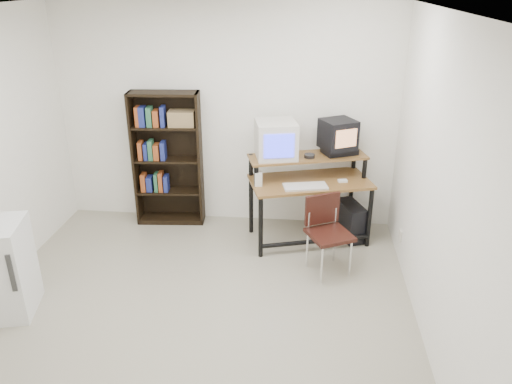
# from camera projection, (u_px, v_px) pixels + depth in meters

# --- Properties ---
(floor) EXTENTS (4.00, 4.00, 0.01)m
(floor) POSITION_uv_depth(u_px,v_px,m) (194.00, 314.00, 4.55)
(floor) COLOR #A7A18A
(floor) RESTS_ON ground
(ceiling) EXTENTS (4.00, 4.00, 0.01)m
(ceiling) POSITION_uv_depth(u_px,v_px,m) (176.00, 11.00, 3.51)
(ceiling) COLOR white
(ceiling) RESTS_ON back_wall
(back_wall) EXTENTS (4.00, 0.01, 2.60)m
(back_wall) POSITION_uv_depth(u_px,v_px,m) (226.00, 118.00, 5.85)
(back_wall) COLOR white
(back_wall) RESTS_ON floor
(front_wall) EXTENTS (4.00, 0.01, 2.60)m
(front_wall) POSITION_uv_depth(u_px,v_px,m) (83.00, 353.00, 2.20)
(front_wall) COLOR white
(front_wall) RESTS_ON floor
(right_wall) EXTENTS (0.01, 4.00, 2.60)m
(right_wall) POSITION_uv_depth(u_px,v_px,m) (441.00, 192.00, 3.84)
(right_wall) COLOR white
(right_wall) RESTS_ON floor
(computer_desk) EXTENTS (1.45, 1.01, 0.98)m
(computer_desk) POSITION_uv_depth(u_px,v_px,m) (309.00, 183.00, 5.59)
(computer_desk) COLOR brown
(computer_desk) RESTS_ON floor
(crt_monitor) EXTENTS (0.52, 0.52, 0.41)m
(crt_monitor) POSITION_uv_depth(u_px,v_px,m) (276.00, 140.00, 5.47)
(crt_monitor) COLOR beige
(crt_monitor) RESTS_ON computer_desk
(vcr) EXTENTS (0.43, 0.38, 0.08)m
(vcr) POSITION_uv_depth(u_px,v_px,m) (339.00, 151.00, 5.63)
(vcr) COLOR black
(vcr) RESTS_ON computer_desk
(crt_tv) EXTENTS (0.46, 0.46, 0.33)m
(crt_tv) POSITION_uv_depth(u_px,v_px,m) (338.00, 134.00, 5.54)
(crt_tv) COLOR black
(crt_tv) RESTS_ON vcr
(cd_spindle) EXTENTS (0.13, 0.13, 0.05)m
(cd_spindle) POSITION_uv_depth(u_px,v_px,m) (309.00, 157.00, 5.51)
(cd_spindle) COLOR #26262B
(cd_spindle) RESTS_ON computer_desk
(keyboard) EXTENTS (0.50, 0.31, 0.03)m
(keyboard) POSITION_uv_depth(u_px,v_px,m) (305.00, 187.00, 5.37)
(keyboard) COLOR beige
(keyboard) RESTS_ON computer_desk
(mousepad) EXTENTS (0.27, 0.24, 0.01)m
(mousepad) POSITION_uv_depth(u_px,v_px,m) (344.00, 183.00, 5.51)
(mousepad) COLOR black
(mousepad) RESTS_ON computer_desk
(mouse) EXTENTS (0.11, 0.08, 0.03)m
(mouse) POSITION_uv_depth(u_px,v_px,m) (343.00, 181.00, 5.52)
(mouse) COLOR white
(mouse) RESTS_ON mousepad
(desk_speaker) EXTENTS (0.09, 0.09, 0.17)m
(desk_speaker) POSITION_uv_depth(u_px,v_px,m) (258.00, 180.00, 5.39)
(desk_speaker) COLOR beige
(desk_speaker) RESTS_ON computer_desk
(pc_tower) EXTENTS (0.35, 0.49, 0.42)m
(pc_tower) POSITION_uv_depth(u_px,v_px,m) (350.00, 221.00, 5.80)
(pc_tower) COLOR black
(pc_tower) RESTS_ON floor
(school_chair) EXTENTS (0.54, 0.54, 0.80)m
(school_chair) POSITION_uv_depth(u_px,v_px,m) (327.00, 226.00, 5.06)
(school_chair) COLOR black
(school_chair) RESTS_ON floor
(bookshelf) EXTENTS (0.83, 0.34, 1.62)m
(bookshelf) POSITION_uv_depth(u_px,v_px,m) (168.00, 157.00, 5.97)
(bookshelf) COLOR black
(bookshelf) RESTS_ON floor
(wall_outlet) EXTENTS (0.02, 0.08, 0.12)m
(wall_outlet) POSITION_uv_depth(u_px,v_px,m) (400.00, 235.00, 5.29)
(wall_outlet) COLOR beige
(wall_outlet) RESTS_ON right_wall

